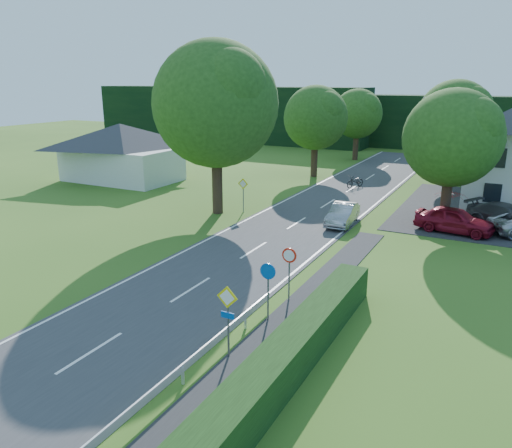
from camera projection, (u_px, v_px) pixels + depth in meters
The scene contains 25 objects.
road at pixel (270, 240), 28.98m from camera, with size 7.00×80.00×0.04m, color #363638.
parking_pad at pixel (506, 214), 34.74m from camera, with size 14.00×16.00×0.04m, color #252528.
line_edge_left at pixel (222, 232), 30.41m from camera, with size 0.12×80.00×0.01m, color white.
line_edge_right at pixel (323, 248), 27.53m from camera, with size 0.12×80.00×0.01m, color white.
line_centre at pixel (270, 240), 28.97m from camera, with size 0.12×80.00×0.01m, color white, non-canonical shape.
tree_main at pixel (216, 129), 33.43m from camera, with size 9.40×9.40×11.64m, color #224615, non-canonical shape.
tree_left_far at pixel (315, 132), 47.04m from camera, with size 7.00×7.00×8.58m, color #224615, non-canonical shape.
tree_right_far at pixel (453, 133), 43.36m from camera, with size 7.40×7.40×9.09m, color #224615, non-canonical shape.
tree_left_back at pixel (357, 125), 57.12m from camera, with size 6.60×6.60×8.07m, color #224615, non-canonical shape.
tree_right_back at pixel (451, 133), 50.83m from camera, with size 6.20×6.20×7.56m, color #224615, non-canonical shape.
tree_right_mid at pixel (450, 159), 30.84m from camera, with size 7.00×7.00×8.58m, color #224615, non-canonical shape.
treeline_left at pixel (225, 114), 76.06m from camera, with size 44.00×6.00×8.00m, color black.
treeline_right at pixel (484, 124), 63.66m from camera, with size 30.00×5.00×7.00m, color black.
bungalow_left at pixel (121, 151), 45.61m from camera, with size 11.00×6.50×5.20m.
streetlight at pixel (447, 152), 32.69m from camera, with size 2.03×0.18×8.00m.
sign_priority_right at pixel (228, 308), 16.33m from camera, with size 0.78×0.09×2.59m.
sign_roundabout at pixel (268, 280), 18.92m from camera, with size 0.64×0.08×2.37m.
sign_speed_limit at pixel (289, 262), 20.60m from camera, with size 0.64×0.11×2.37m.
sign_priority_left at pixel (243, 188), 34.74m from camera, with size 0.78×0.09×2.44m.
moving_car at pixel (343, 214), 31.97m from camera, with size 1.41×4.05×1.34m, color #9C9CA0.
motorcycle at pixel (355, 181), 42.94m from camera, with size 0.71×2.03×1.07m, color black.
parked_car_red at pixel (454, 220), 30.24m from camera, with size 1.85×4.60×1.57m, color maroon.
parked_car_silver_a at pixel (497, 198), 35.95m from camera, with size 1.52×4.37×1.44m, color #AEAEB2.
parked_car_grey at pixel (509, 217), 30.90m from camera, with size 2.14×5.26×1.53m, color #48474C.
parasol at pixel (450, 205), 32.98m from camera, with size 2.11×2.15×1.94m, color red.
Camera 1 is at (12.00, -4.82, 9.01)m, focal length 35.00 mm.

